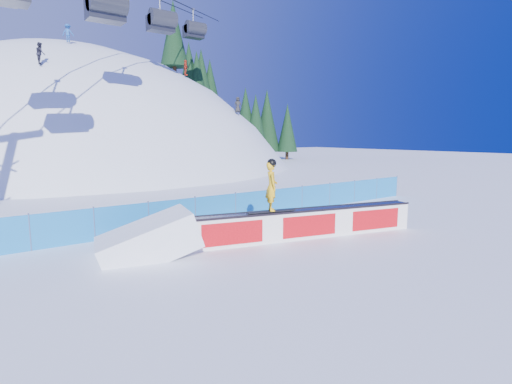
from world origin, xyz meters
TOP-DOWN VIEW (x-y plane):
  - ground at (0.00, 0.00)m, footprint 160.00×160.00m
  - snow_hill at (0.00, 42.00)m, footprint 64.00×64.00m
  - treeline at (21.91, 41.49)m, footprint 16.89×11.71m
  - safety_fence at (0.00, 4.50)m, footprint 22.05×0.05m
  - rail_box at (-0.65, 0.40)m, footprint 8.88×2.82m
  - snow_ramp at (-6.11, 1.78)m, footprint 3.52×2.67m
  - snowboarder at (-1.99, 0.74)m, footprint 1.80×0.75m
  - distant_skiers at (3.28, 29.14)m, footprint 19.51×7.71m

SIDE VIEW (x-z plane):
  - snow_hill at x=0.00m, z-range -50.00..14.00m
  - ground at x=0.00m, z-range 0.00..0.00m
  - snow_ramp at x=-6.11m, z-range -0.98..0.98m
  - rail_box at x=-0.65m, z-range -0.01..1.07m
  - safety_fence at x=0.00m, z-range -0.05..1.25m
  - snowboarder at x=-1.99m, z-range 1.06..2.92m
  - treeline at x=21.91m, z-range 0.15..20.58m
  - distant_skiers at x=3.28m, z-range 6.65..14.72m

